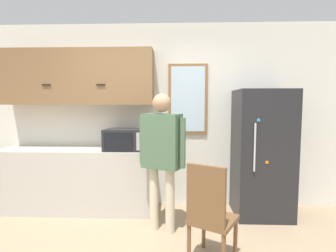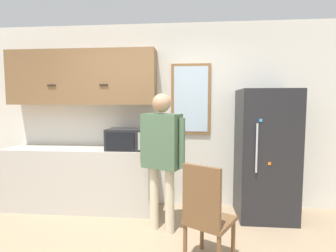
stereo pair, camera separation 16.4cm
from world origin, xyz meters
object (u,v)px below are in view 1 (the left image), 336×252
microwave (125,140)px  refrigerator (262,153)px  chair (210,212)px  person (162,148)px

microwave → refrigerator: bearing=0.1°
refrigerator → chair: 1.49m
microwave → chair: 1.65m
microwave → person: (0.55, -0.52, -0.03)m
microwave → chair: bearing=-48.7°
chair → person: bearing=-23.9°
refrigerator → microwave: bearing=-179.9°
person → refrigerator: bearing=44.8°
person → microwave: bearing=160.2°
microwave → person: size_ratio=0.33×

